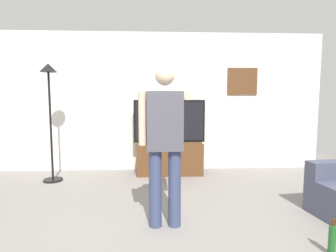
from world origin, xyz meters
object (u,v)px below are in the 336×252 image
object	(u,v)px
tv_stand	(170,158)
beverage_bottle	(332,240)
wall_clock	(169,66)
framed_picture	(242,81)
television	(169,121)
floor_lamp	(49,98)
person_standing_nearer_lamp	(165,137)

from	to	relation	value
tv_stand	beverage_bottle	size ratio (longest dim) A/B	3.54
wall_clock	beverage_bottle	size ratio (longest dim) A/B	0.88
framed_picture	beverage_bottle	size ratio (longest dim) A/B	1.72
framed_picture	beverage_bottle	world-z (taller)	framed_picture
television	framed_picture	size ratio (longest dim) A/B	2.26
floor_lamp	person_standing_nearer_lamp	bearing A→B (deg)	-43.12
tv_stand	television	xyz separation A→B (m)	(0.00, 0.05, 0.70)
television	beverage_bottle	xyz separation A→B (m)	(1.33, -2.86, -0.85)
floor_lamp	framed_picture	bearing A→B (deg)	11.08
wall_clock	person_standing_nearer_lamp	xyz separation A→B (m)	(-0.17, -2.44, -1.06)
television	framed_picture	bearing A→B (deg)	9.65
wall_clock	floor_lamp	bearing A→B (deg)	-161.57
television	person_standing_nearer_lamp	bearing A→B (deg)	-94.45
floor_lamp	beverage_bottle	xyz separation A→B (m)	(3.38, -2.42, -1.29)
tv_stand	television	distance (m)	0.70
person_standing_nearer_lamp	beverage_bottle	xyz separation A→B (m)	(1.50, -0.66, -0.86)
person_standing_nearer_lamp	beverage_bottle	distance (m)	1.85
tv_stand	wall_clock	xyz separation A→B (m)	(0.00, 0.29, 1.76)
tv_stand	wall_clock	size ratio (longest dim) A/B	4.02
framed_picture	floor_lamp	distance (m)	3.59
wall_clock	person_standing_nearer_lamp	world-z (taller)	wall_clock
wall_clock	floor_lamp	world-z (taller)	wall_clock
tv_stand	floor_lamp	size ratio (longest dim) A/B	0.61
floor_lamp	tv_stand	bearing A→B (deg)	10.84
beverage_bottle	television	bearing A→B (deg)	114.88
beverage_bottle	person_standing_nearer_lamp	bearing A→B (deg)	156.10
television	person_standing_nearer_lamp	xyz separation A→B (m)	(-0.17, -2.20, 0.01)
tv_stand	floor_lamp	bearing A→B (deg)	-169.16
framed_picture	person_standing_nearer_lamp	xyz separation A→B (m)	(-1.63, -2.45, -0.76)
framed_picture	floor_lamp	xyz separation A→B (m)	(-3.51, -0.69, -0.33)
tv_stand	framed_picture	size ratio (longest dim) A/B	2.06
framed_picture	floor_lamp	world-z (taller)	framed_picture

